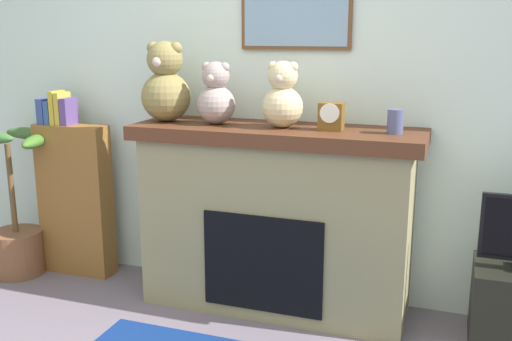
# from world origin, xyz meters

# --- Properties ---
(back_wall) EXTENTS (5.20, 0.15, 2.60)m
(back_wall) POSITION_xyz_m (0.00, 2.00, 1.31)
(back_wall) COLOR silver
(back_wall) RESTS_ON ground_plane
(fireplace) EXTENTS (1.63, 0.54, 1.08)m
(fireplace) POSITION_xyz_m (0.17, 1.70, 0.55)
(fireplace) COLOR #877D57
(fireplace) RESTS_ON ground_plane
(bookshelf) EXTENTS (0.49, 0.16, 1.23)m
(bookshelf) POSITION_xyz_m (-1.25, 1.74, 0.54)
(bookshelf) COLOR brown
(bookshelf) RESTS_ON ground_plane
(potted_plant) EXTENTS (0.53, 0.48, 1.04)m
(potted_plant) POSITION_xyz_m (-1.61, 1.58, 0.36)
(potted_plant) COLOR brown
(potted_plant) RESTS_ON ground_plane
(candle_jar) EXTENTS (0.08, 0.08, 0.13)m
(candle_jar) POSITION_xyz_m (0.81, 1.68, 1.14)
(candle_jar) COLOR #4C517A
(candle_jar) RESTS_ON fireplace
(mantel_clock) EXTENTS (0.13, 0.10, 0.15)m
(mantel_clock) POSITION_xyz_m (0.48, 1.68, 1.15)
(mantel_clock) COLOR brown
(mantel_clock) RESTS_ON fireplace
(teddy_bear_cream) EXTENTS (0.29, 0.29, 0.47)m
(teddy_bear_cream) POSITION_xyz_m (-0.51, 1.68, 1.29)
(teddy_bear_cream) COLOR olive
(teddy_bear_cream) RESTS_ON fireplace
(teddy_bear_tan) EXTENTS (0.22, 0.22, 0.35)m
(teddy_bear_tan) POSITION_xyz_m (-0.19, 1.68, 1.24)
(teddy_bear_tan) COLOR gray
(teddy_bear_tan) RESTS_ON fireplace
(teddy_bear_grey) EXTENTS (0.23, 0.23, 0.36)m
(teddy_bear_grey) POSITION_xyz_m (0.21, 1.68, 1.24)
(teddy_bear_grey) COLOR #CFBB89
(teddy_bear_grey) RESTS_ON fireplace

